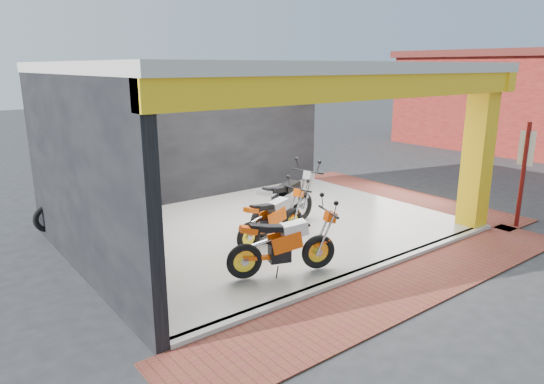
{
  "coord_description": "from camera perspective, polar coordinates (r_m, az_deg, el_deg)",
  "views": [
    {
      "loc": [
        -6.38,
        -6.36,
        3.63
      ],
      "look_at": [
        0.02,
        1.92,
        0.9
      ],
      "focal_mm": 32.0,
      "sensor_mm": 36.0,
      "label": 1
    }
  ],
  "objects": [
    {
      "name": "floor_kerb",
      "position": [
        9.06,
        11.51,
        -8.97
      ],
      "size": [
        8.0,
        0.2,
        0.1
      ],
      "primitive_type": "cube",
      "color": "silver",
      "rests_on": "ground"
    },
    {
      "name": "back_wall",
      "position": [
        13.25,
        -8.56,
        6.31
      ],
      "size": [
        8.2,
        0.2,
        3.5
      ],
      "primitive_type": "cube",
      "color": "black",
      "rests_on": "ground"
    },
    {
      "name": "moto_hero",
      "position": [
        8.58,
        5.51,
        -5.13
      ],
      "size": [
        2.23,
        1.42,
        1.28
      ],
      "primitive_type": null,
      "rotation": [
        0.0,
        0.0,
        -0.34
      ],
      "color": "#EE4E0A",
      "rests_on": "showroom_floor"
    },
    {
      "name": "moto_row_a",
      "position": [
        10.24,
        2.41,
        -1.98
      ],
      "size": [
        2.08,
        1.04,
        1.21
      ],
      "primitive_type": null,
      "rotation": [
        0.0,
        0.0,
        0.16
      ],
      "color": "#E95409",
      "rests_on": "showroom_floor"
    },
    {
      "name": "left_wall",
      "position": [
        8.86,
        -21.91,
        1.31
      ],
      "size": [
        0.2,
        6.2,
        3.5
      ],
      "primitive_type": "cube",
      "color": "black",
      "rests_on": "ground"
    },
    {
      "name": "header_beam_front",
      "position": [
        8.34,
        12.55,
        12.02
      ],
      "size": [
        8.4,
        0.3,
        0.4
      ],
      "primitive_type": "cube",
      "color": "yellow",
      "rests_on": "corner_column"
    },
    {
      "name": "signpost",
      "position": [
        12.31,
        27.48,
        2.21
      ],
      "size": [
        0.1,
        0.34,
        2.43
      ],
      "rotation": [
        0.0,
        0.0,
        0.05
      ],
      "color": "maroon",
      "rests_on": "ground"
    },
    {
      "name": "corner_column",
      "position": [
        11.73,
        23.08,
        4.23
      ],
      "size": [
        0.5,
        0.5,
        3.5
      ],
      "primitive_type": "cube",
      "color": "yellow",
      "rests_on": "ground"
    },
    {
      "name": "paver_front",
      "position": [
        8.64,
        15.46,
        -10.69
      ],
      "size": [
        9.0,
        1.4,
        0.03
      ],
      "primitive_type": "cube",
      "color": "brown",
      "rests_on": "ground"
    },
    {
      "name": "moto_row_b",
      "position": [
        11.21,
        3.63,
        -0.02
      ],
      "size": [
        2.43,
        1.38,
        1.4
      ],
      "primitive_type": null,
      "rotation": [
        0.0,
        0.0,
        0.24
      ],
      "color": "#9DA0A4",
      "rests_on": "showroom_floor"
    },
    {
      "name": "moto_row_c",
      "position": [
        10.7,
        -15.27,
        -1.57
      ],
      "size": [
        2.23,
        1.55,
        1.28
      ],
      "primitive_type": null,
      "rotation": [
        0.0,
        0.0,
        -0.41
      ],
      "color": "#B62013",
      "rests_on": "showroom_floor"
    },
    {
      "name": "header_beam_right",
      "position": [
        13.33,
        13.8,
        12.8
      ],
      "size": [
        0.3,
        6.4,
        0.4
      ],
      "primitive_type": "cube",
      "color": "yellow",
      "rests_on": "corner_column"
    },
    {
      "name": "showroom_ceiling",
      "position": [
        10.51,
        -0.35,
        14.46
      ],
      "size": [
        8.4,
        6.4,
        0.2
      ],
      "primitive_type": "cube",
      "color": "beige",
      "rests_on": "corner_column"
    },
    {
      "name": "moto_row_d",
      "position": [
        11.8,
        -18.83,
        -0.46
      ],
      "size": [
        2.04,
        0.79,
        1.24
      ],
      "primitive_type": null,
      "rotation": [
        0.0,
        0.0,
        -0.02
      ],
      "color": "black",
      "rests_on": "showroom_floor"
    },
    {
      "name": "showroom_floor",
      "position": [
        11.11,
        -0.32,
        -4.17
      ],
      "size": [
        8.0,
        6.0,
        0.1
      ],
      "primitive_type": "cube",
      "color": "silver",
      "rests_on": "ground"
    },
    {
      "name": "ground",
      "position": [
        9.71,
        6.92,
        -7.44
      ],
      "size": [
        80.0,
        80.0,
        0.0
      ],
      "primitive_type": "plane",
      "color": "#2D2D30",
      "rests_on": "ground"
    },
    {
      "name": "paver_right",
      "position": [
        14.42,
        15.01,
        -0.4
      ],
      "size": [
        1.4,
        7.0,
        0.03
      ],
      "primitive_type": "cube",
      "color": "brown",
      "rests_on": "ground"
    }
  ]
}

